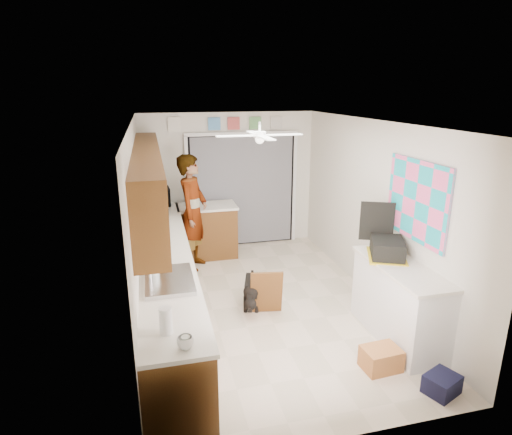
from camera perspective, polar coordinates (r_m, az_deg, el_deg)
floor at (r=6.13m, az=0.92°, el=-11.41°), size 5.00×5.00×0.00m
ceiling at (r=5.42m, az=1.04°, el=12.58°), size 5.00×5.00×0.00m
wall_back at (r=8.02m, az=-3.63°, el=4.90°), size 3.20×0.00×3.20m
wall_front at (r=3.47m, az=11.87°, el=-11.94°), size 3.20×0.00×3.20m
wall_left at (r=5.48m, az=-15.43°, el=-1.34°), size 0.00×5.00×5.00m
wall_right at (r=6.24m, az=15.33°, el=0.87°), size 0.00×5.00×5.00m
left_base_cabinets at (r=5.77m, az=-11.80°, el=-8.71°), size 0.60×4.80×0.90m
left_countertop at (r=5.58m, az=-11.98°, el=-4.34°), size 0.62×4.80×0.04m
upper_cabinets at (r=5.53m, az=-14.18°, el=4.83°), size 0.32×4.00×0.80m
sink_basin at (r=4.65m, az=-11.47°, el=-8.28°), size 0.50×0.76×0.06m
faucet at (r=4.61m, az=-13.92°, el=-7.38°), size 0.03×0.03×0.22m
peninsula_base at (r=7.68m, az=-6.52°, el=-1.91°), size 1.00×0.60×0.90m
peninsula_top at (r=7.54m, az=-6.64°, el=1.47°), size 1.04×0.64×0.04m
back_opening_recess at (r=8.08m, az=-1.82°, el=3.57°), size 2.00×0.06×2.10m
curtain_panel at (r=8.04m, az=-1.76°, el=3.50°), size 1.90×0.03×2.05m
door_trim_left at (r=7.90m, az=-9.03°, el=3.07°), size 0.06×0.04×2.10m
door_trim_right at (r=8.32m, az=5.12°, el=3.90°), size 0.06×0.04×2.10m
door_trim_head at (r=7.87m, az=-1.85°, el=11.12°), size 2.10×0.04×0.06m
header_frame_1 at (r=7.80m, az=-5.59°, el=12.33°), size 0.22×0.02×0.22m
header_frame_2 at (r=7.86m, az=-3.00°, el=12.41°), size 0.22×0.02×0.22m
header_frame_3 at (r=7.94m, az=-0.10°, el=12.48°), size 0.22×0.02×0.22m
header_frame_4 at (r=8.05m, az=2.73°, el=12.52°), size 0.22×0.02×0.22m
route66_sign at (r=7.73m, az=-10.84°, el=12.07°), size 0.22×0.02×0.26m
right_counter_base at (r=5.45m, az=18.48°, el=-10.84°), size 0.50×1.40×0.90m
right_counter_top at (r=5.25m, az=18.86°, el=-6.30°), size 0.54×1.44×0.04m
abstract_painting at (r=5.31m, az=20.64°, el=2.11°), size 0.03×1.15×0.95m
ceiling_fan at (r=5.63m, az=0.50°, el=10.90°), size 1.14×1.14×0.24m
microwave at (r=7.69m, az=-12.73°, el=2.74°), size 0.38×0.54×0.29m
soap_bottle at (r=4.74m, az=-13.50°, el=-6.14°), size 0.14×0.14×0.30m
cup at (r=3.53m, az=-9.41°, el=-16.12°), size 0.15×0.15×0.10m
jar_b at (r=3.53m, az=-9.37°, el=-16.12°), size 0.08×0.08×0.10m
paper_towel_roll at (r=3.71m, az=-11.95°, el=-13.33°), size 0.13×0.13×0.24m
suitcase at (r=5.43m, az=17.09°, el=-3.91°), size 0.55×0.61×0.21m
suitcase_rim at (r=5.47m, az=17.00°, el=-4.98°), size 0.64×0.71×0.02m
suitcase_lid at (r=5.59m, az=15.81°, el=-0.51°), size 0.40×0.20×0.50m
cardboard_box at (r=5.01m, az=16.32°, el=-17.61°), size 0.41×0.32×0.25m
navy_crate at (r=4.89m, az=23.53°, el=-19.70°), size 0.40×0.37×0.19m
cabinet_door_panel at (r=5.74m, az=1.40°, el=-9.94°), size 0.44×0.23×0.63m
man at (r=7.07m, az=-8.42°, el=0.67°), size 0.71×0.82×1.91m
dog at (r=5.95m, az=-0.60°, el=-9.81°), size 0.41×0.64×0.47m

